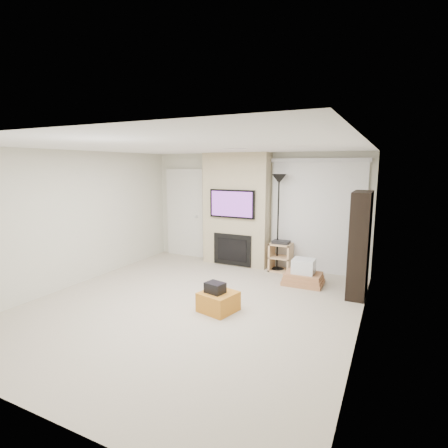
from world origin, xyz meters
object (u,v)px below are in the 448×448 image
at_px(box_stack, 303,275).
at_px(floor_lamp, 279,195).
at_px(ottoman, 218,302).
at_px(av_stand, 281,255).
at_px(bookshelf, 360,244).

bearing_deg(box_stack, floor_lamp, 137.72).
height_order(floor_lamp, box_stack, floor_lamp).
relative_size(ottoman, av_stand, 0.76).
xyz_separation_m(av_stand, bookshelf, (1.61, -0.76, 0.55)).
bearing_deg(bookshelf, box_stack, 172.41).
bearing_deg(box_stack, av_stand, 135.14).
bearing_deg(floor_lamp, box_stack, -42.28).
relative_size(av_stand, box_stack, 0.90).
bearing_deg(ottoman, floor_lamp, 86.25).
bearing_deg(ottoman, box_stack, 63.77).
distance_m(ottoman, av_stand, 2.46).
distance_m(floor_lamp, bookshelf, 2.00).
relative_size(ottoman, bookshelf, 0.28).
height_order(floor_lamp, av_stand, floor_lamp).
bearing_deg(ottoman, av_stand, 84.14).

